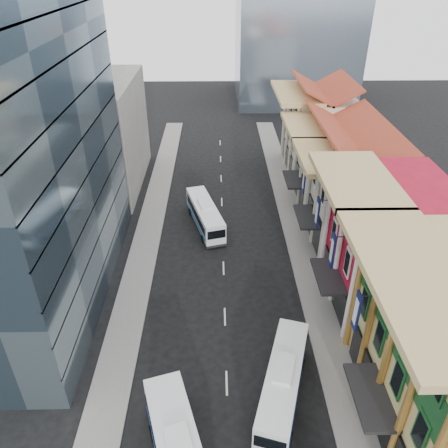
{
  "coord_description": "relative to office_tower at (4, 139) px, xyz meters",
  "views": [
    {
      "loc": [
        -0.57,
        -13.39,
        27.04
      ],
      "look_at": [
        0.05,
        22.41,
        5.02
      ],
      "focal_mm": 35.0,
      "sensor_mm": 36.0,
      "label": 1
    }
  ],
  "objects": [
    {
      "name": "shophouse_cream_mid",
      "position": [
        31.0,
        16.5,
        -10.0
      ],
      "size": [
        8.0,
        9.0,
        10.0
      ],
      "primitive_type": "cube",
      "color": "beige",
      "rests_on": "ground"
    },
    {
      "name": "shophouse_cream_near",
      "position": [
        31.0,
        7.5,
        -10.0
      ],
      "size": [
        8.0,
        9.0,
        10.0
      ],
      "primitive_type": "cube",
      "color": "beige",
      "rests_on": "ground"
    },
    {
      "name": "sidewalk_right",
      "position": [
        25.5,
        3.0,
        -14.93
      ],
      "size": [
        3.0,
        90.0,
        0.15
      ],
      "primitive_type": "cube",
      "color": "slate",
      "rests_on": "ground"
    },
    {
      "name": "sidewalk_left",
      "position": [
        8.5,
        3.0,
        -14.93
      ],
      "size": [
        3.0,
        90.0,
        0.15
      ],
      "primitive_type": "cube",
      "color": "slate",
      "rests_on": "ground"
    },
    {
      "name": "bus_left_far",
      "position": [
        15.0,
        11.12,
        -13.42
      ],
      "size": [
        4.85,
        10.09,
        3.15
      ],
      "primitive_type": null,
      "rotation": [
        0.0,
        0.0,
        0.27
      ],
      "color": "white",
      "rests_on": "ground"
    },
    {
      "name": "shophouse_cream_far",
      "position": [
        31.0,
        27.0,
        -9.5
      ],
      "size": [
        8.0,
        12.0,
        11.0
      ],
      "primitive_type": "cube",
      "color": "beige",
      "rests_on": "ground"
    },
    {
      "name": "office_tower",
      "position": [
        0.0,
        0.0,
        0.0
      ],
      "size": [
        12.0,
        26.0,
        30.0
      ],
      "primitive_type": "cube",
      "color": "#394C5A",
      "rests_on": "ground"
    },
    {
      "name": "shophouse_red",
      "position": [
        31.0,
        -2.0,
        -9.0
      ],
      "size": [
        8.0,
        10.0,
        12.0
      ],
      "primitive_type": "cube",
      "color": "#AD132A",
      "rests_on": "ground"
    },
    {
      "name": "office_block_far",
      "position": [
        1.0,
        23.0,
        -8.0
      ],
      "size": [
        10.0,
        18.0,
        14.0
      ],
      "primitive_type": "cube",
      "color": "gray",
      "rests_on": "ground"
    },
    {
      "name": "bus_right",
      "position": [
        20.91,
        -12.25,
        -13.41
      ],
      "size": [
        5.09,
        10.14,
        3.17
      ],
      "primitive_type": null,
      "rotation": [
        0.0,
        0.0,
        -0.3
      ],
      "color": "silver",
      "rests_on": "ground"
    }
  ]
}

